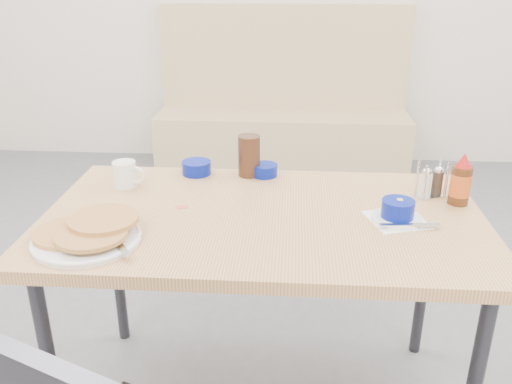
# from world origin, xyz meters

# --- Properties ---
(booth_bench) EXTENTS (1.90, 0.56, 1.22)m
(booth_bench) POSITION_xyz_m (0.00, 2.78, 0.35)
(booth_bench) COLOR tan
(booth_bench) RESTS_ON ground
(dining_table) EXTENTS (1.40, 0.80, 0.76)m
(dining_table) POSITION_xyz_m (0.00, 0.25, 0.70)
(dining_table) COLOR tan
(dining_table) RESTS_ON ground
(pancake_plate) EXTENTS (0.32, 0.31, 0.05)m
(pancake_plate) POSITION_xyz_m (-0.49, 0.03, 0.78)
(pancake_plate) COLOR white
(pancake_plate) RESTS_ON dining_table
(coffee_mug) EXTENTS (0.12, 0.08, 0.09)m
(coffee_mug) POSITION_xyz_m (-0.50, 0.45, 0.81)
(coffee_mug) COLOR white
(coffee_mug) RESTS_ON dining_table
(grits_setting) EXTENTS (0.22, 0.21, 0.07)m
(grits_setting) POSITION_xyz_m (0.42, 0.23, 0.79)
(grits_setting) COLOR white
(grits_setting) RESTS_ON dining_table
(creamer_bowl) EXTENTS (0.11, 0.11, 0.05)m
(creamer_bowl) POSITION_xyz_m (-0.27, 0.59, 0.78)
(creamer_bowl) COLOR navy
(creamer_bowl) RESTS_ON dining_table
(butter_bowl) EXTENTS (0.10, 0.10, 0.04)m
(butter_bowl) POSITION_xyz_m (-0.02, 0.59, 0.78)
(butter_bowl) COLOR navy
(butter_bowl) RESTS_ON dining_table
(amber_tumbler) EXTENTS (0.10, 0.10, 0.15)m
(amber_tumbler) POSITION_xyz_m (-0.07, 0.59, 0.84)
(amber_tumbler) COLOR #3A2012
(amber_tumbler) RESTS_ON dining_table
(condiment_caddy) EXTENTS (0.12, 0.10, 0.12)m
(condiment_caddy) POSITION_xyz_m (0.56, 0.44, 0.80)
(condiment_caddy) COLOR silver
(condiment_caddy) RESTS_ON dining_table
(syrup_bottle) EXTENTS (0.07, 0.07, 0.18)m
(syrup_bottle) POSITION_xyz_m (0.64, 0.38, 0.84)
(syrup_bottle) COLOR #47230F
(syrup_bottle) RESTS_ON dining_table
(sugar_wrapper) EXTENTS (0.04, 0.04, 0.00)m
(sugar_wrapper) POSITION_xyz_m (-0.27, 0.28, 0.76)
(sugar_wrapper) COLOR #D65747
(sugar_wrapper) RESTS_ON dining_table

